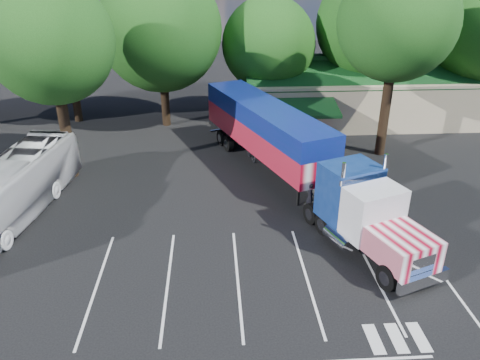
{
  "coord_description": "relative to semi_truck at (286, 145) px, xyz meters",
  "views": [
    {
      "loc": [
        -0.96,
        -23.36,
        13.51
      ],
      "look_at": [
        0.5,
        0.43,
        2.0
      ],
      "focal_mm": 35.0,
      "sensor_mm": 36.0,
      "label": 1
    }
  ],
  "objects": [
    {
      "name": "tour_bus",
      "position": [
        -15.96,
        -3.32,
        -0.97
      ],
      "size": [
        4.72,
        12.46,
        3.39
      ],
      "primitive_type": "imported",
      "rotation": [
        0.0,
        0.0,
        -0.16
      ],
      "color": "silver",
      "rests_on": "ground"
    },
    {
      "name": "tree_near_left",
      "position": [
        -14.15,
        2.08,
        6.15
      ],
      "size": [
        7.6,
        7.6,
        12.65
      ],
      "color": "black",
      "rests_on": "ground"
    },
    {
      "name": "tree_near_right",
      "position": [
        7.85,
        4.58,
        6.8
      ],
      "size": [
        8.0,
        8.0,
        13.5
      ],
      "color": "black",
      "rests_on": "ground"
    },
    {
      "name": "semi_truck",
      "position": [
        0.0,
        0.0,
        0.0
      ],
      "size": [
        10.58,
        21.95,
        4.71
      ],
      "rotation": [
        0.0,
        0.0,
        0.37
      ],
      "color": "black",
      "rests_on": "ground"
    },
    {
      "name": "ground",
      "position": [
        -3.65,
        -3.92,
        -2.66
      ],
      "size": [
        120.0,
        120.0,
        0.0
      ],
      "primitive_type": "plane",
      "color": "black",
      "rests_on": "ground"
    },
    {
      "name": "bicycle",
      "position": [
        -1.85,
        4.08,
        -2.21
      ],
      "size": [
        0.99,
        1.82,
        0.9
      ],
      "primitive_type": "imported",
      "rotation": [
        0.0,
        0.0,
        0.24
      ],
      "color": "black",
      "rests_on": "ground"
    },
    {
      "name": "tree_row_b",
      "position": [
        -16.65,
        13.88,
        4.47
      ],
      "size": [
        8.4,
        8.4,
        11.35
      ],
      "color": "black",
      "rests_on": "ground"
    },
    {
      "name": "silver_sedan",
      "position": [
        5.13,
        10.08,
        -1.89
      ],
      "size": [
        4.69,
        1.67,
        1.54
      ],
      "primitive_type": "imported",
      "rotation": [
        0.0,
        0.0,
        1.56
      ],
      "color": "#A0A3A8",
      "rests_on": "ground"
    },
    {
      "name": "woman",
      "position": [
        0.85,
        -3.92,
        -1.7
      ],
      "size": [
        0.59,
        0.78,
        1.93
      ],
      "primitive_type": "imported",
      "rotation": [
        0.0,
        0.0,
        1.38
      ],
      "color": "black",
      "rests_on": "ground"
    },
    {
      "name": "tree_row_c",
      "position": [
        -8.65,
        12.28,
        5.38
      ],
      "size": [
        10.0,
        10.0,
        13.05
      ],
      "color": "black",
      "rests_on": "ground"
    },
    {
      "name": "event_hall",
      "position": [
        10.09,
        13.89,
        -0.45
      ],
      "size": [
        24.2,
        14.12,
        5.55
      ],
      "color": "tan",
      "rests_on": "ground"
    },
    {
      "name": "tree_row_e",
      "position": [
        9.35,
        14.08,
        5.42
      ],
      "size": [
        9.6,
        9.6,
        12.9
      ],
      "color": "black",
      "rests_on": "ground"
    },
    {
      "name": "tree_row_d",
      "position": [
        0.35,
        13.58,
        3.92
      ],
      "size": [
        8.0,
        8.0,
        10.6
      ],
      "color": "black",
      "rests_on": "ground"
    }
  ]
}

